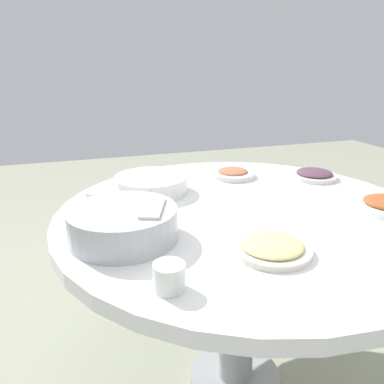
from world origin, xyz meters
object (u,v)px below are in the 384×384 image
(round_dining_table, at_px, (242,237))
(soup_bowl, at_px, (151,185))
(tea_cup_near, at_px, (169,277))
(rice_bowl, at_px, (123,223))
(dish_noodles, at_px, (271,247))
(dish_eggplant, at_px, (314,175))
(dish_tofu_braise, at_px, (233,173))
(tea_cup_far, at_px, (96,200))

(round_dining_table, height_order, soup_bowl, soup_bowl)
(tea_cup_near, bearing_deg, rice_bowl, -167.72)
(dish_noodles, relative_size, tea_cup_near, 2.92)
(tea_cup_near, bearing_deg, dish_eggplant, 127.25)
(rice_bowl, relative_size, soup_bowl, 1.02)
(dish_tofu_braise, bearing_deg, tea_cup_near, -32.80)
(round_dining_table, xyz_separation_m, dish_tofu_braise, (-0.36, 0.12, 0.12))
(rice_bowl, height_order, soup_bowl, rice_bowl)
(rice_bowl, relative_size, dish_eggplant, 1.61)
(rice_bowl, bearing_deg, round_dining_table, 103.92)
(dish_tofu_braise, xyz_separation_m, tea_cup_near, (0.75, -0.48, 0.02))
(soup_bowl, height_order, tea_cup_near, soup_bowl)
(dish_eggplant, relative_size, dish_tofu_braise, 0.99)
(tea_cup_far, bearing_deg, round_dining_table, 72.54)
(round_dining_table, bearing_deg, dish_tofu_braise, 161.69)
(soup_bowl, height_order, dish_tofu_braise, soup_bowl)
(round_dining_table, xyz_separation_m, rice_bowl, (0.11, -0.43, 0.16))
(dish_tofu_braise, bearing_deg, soup_bowl, -76.30)
(soup_bowl, xyz_separation_m, dish_eggplant, (0.04, 0.72, -0.01))
(soup_bowl, relative_size, dish_tofu_braise, 1.57)
(dish_eggplant, height_order, dish_tofu_braise, dish_eggplant)
(dish_eggplant, bearing_deg, soup_bowl, -92.88)
(rice_bowl, relative_size, tea_cup_near, 4.22)
(rice_bowl, height_order, dish_noodles, rice_bowl)
(soup_bowl, distance_m, tea_cup_near, 0.66)
(dish_eggplant, bearing_deg, tea_cup_near, -52.75)
(tea_cup_near, bearing_deg, dish_noodles, 105.48)
(tea_cup_far, bearing_deg, tea_cup_near, 12.67)
(tea_cup_near, bearing_deg, dish_tofu_braise, 147.20)
(rice_bowl, relative_size, tea_cup_far, 4.77)
(round_dining_table, distance_m, soup_bowl, 0.40)
(dish_noodles, distance_m, tea_cup_far, 0.62)
(rice_bowl, relative_size, dish_tofu_braise, 1.60)
(dish_tofu_braise, distance_m, tea_cup_near, 0.89)
(round_dining_table, distance_m, dish_eggplant, 0.52)
(rice_bowl, xyz_separation_m, tea_cup_near, (0.28, 0.06, -0.02))
(rice_bowl, height_order, dish_tofu_braise, rice_bowl)
(rice_bowl, xyz_separation_m, tea_cup_far, (-0.26, -0.06, -0.02))
(tea_cup_near, height_order, tea_cup_far, same)
(rice_bowl, relative_size, dish_noodles, 1.44)
(round_dining_table, bearing_deg, tea_cup_far, -107.46)
(dish_noodles, bearing_deg, dish_tofu_braise, 164.83)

